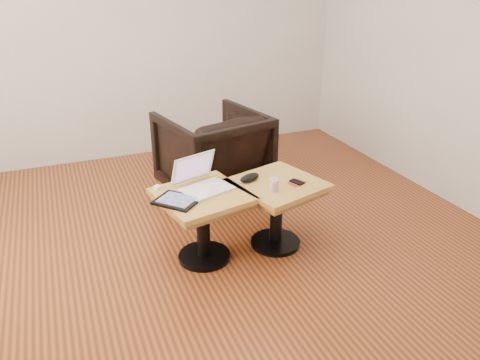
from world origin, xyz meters
name	(u,v)px	position (x,y,z in m)	size (l,w,h in m)	color
room_shell	(198,64)	(0.00, 0.00, 1.35)	(4.52, 4.52, 2.71)	#462712
side_table_left	(203,210)	(0.01, 0.06, 0.38)	(0.65, 0.65, 0.50)	black
side_table_right	(277,198)	(0.55, 0.03, 0.38)	(0.68, 0.68, 0.50)	black
laptop	(202,182)	(0.04, 0.13, 0.55)	(0.40, 0.38, 0.22)	white
tablet	(177,201)	(-0.17, 0.00, 0.51)	(0.33, 0.33, 0.02)	black
charging_adapter	(157,188)	(-0.24, 0.23, 0.51)	(0.04, 0.04, 0.03)	white
glasses_case	(250,178)	(0.38, 0.12, 0.53)	(0.17, 0.07, 0.05)	black
striped_cup	(274,185)	(0.47, -0.08, 0.54)	(0.06, 0.06, 0.08)	#C83275
earbuds_tangle	(276,178)	(0.57, 0.08, 0.51)	(0.08, 0.05, 0.02)	white
phone_on_sleeve	(297,182)	(0.67, -0.04, 0.51)	(0.14, 0.12, 0.01)	#A2061D
armchair	(213,154)	(0.42, 1.02, 0.37)	(0.80, 0.82, 0.75)	black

